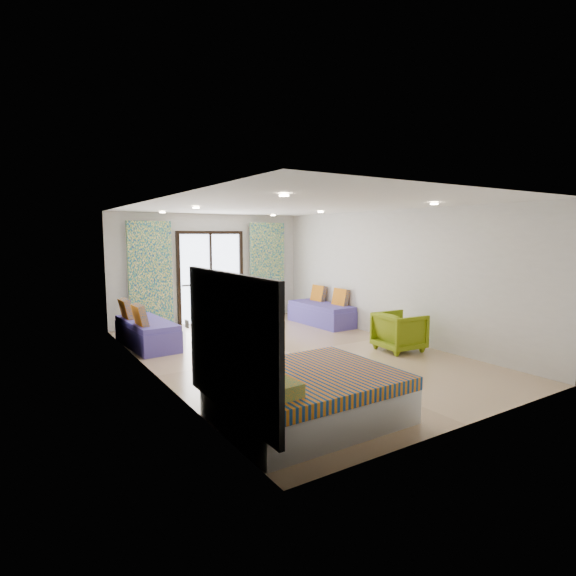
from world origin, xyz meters
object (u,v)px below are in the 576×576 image
daybed_right (321,313)px  coffee_table (240,317)px  bed (306,395)px  armchair (399,330)px  daybed_left (146,332)px

daybed_right → coffee_table: size_ratio=2.45×
bed → daybed_right: bearing=51.4°
bed → armchair: (3.33, 1.69, 0.10)m
daybed_right → armchair: daybed_right is taller
daybed_left → daybed_right: (4.23, -0.08, -0.00)m
daybed_right → bed: bearing=-130.1°
bed → daybed_left: daybed_left is taller
bed → daybed_right: 5.76m
bed → daybed_left: (-0.64, 4.59, -0.01)m
bed → daybed_left: 4.63m
coffee_table → armchair: size_ratio=0.95×
daybed_left → armchair: 4.92m
daybed_right → coffee_table: daybed_right is taller
bed → daybed_left: size_ratio=1.08×
bed → daybed_right: (3.59, 4.51, -0.01)m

